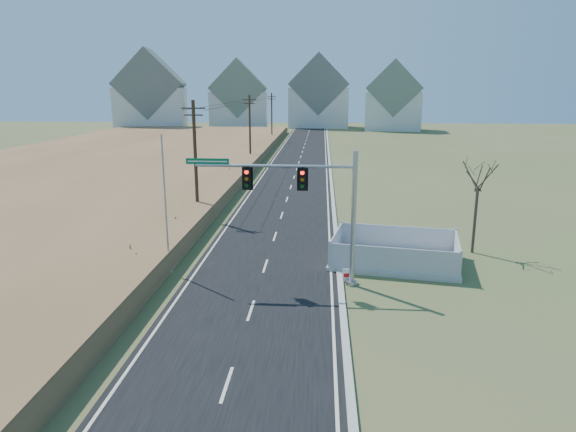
% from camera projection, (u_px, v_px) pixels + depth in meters
% --- Properties ---
extents(ground, '(260.00, 260.00, 0.00)m').
position_uv_depth(ground, '(256.00, 294.00, 25.17)').
color(ground, '#4C5E2D').
rests_on(ground, ground).
extents(road, '(8.00, 180.00, 0.06)m').
position_uv_depth(road, '(300.00, 159.00, 73.57)').
color(road, black).
rests_on(road, ground).
extents(curb, '(0.30, 180.00, 0.18)m').
position_uv_depth(curb, '(329.00, 159.00, 73.29)').
color(curb, '#B2AFA8').
rests_on(curb, ground).
extents(reed_marsh, '(38.00, 110.00, 1.30)m').
position_uv_depth(reed_marsh, '(109.00, 163.00, 65.28)').
color(reed_marsh, '#9C6F46').
rests_on(reed_marsh, ground).
extents(utility_pole_near, '(1.80, 0.26, 9.00)m').
position_uv_depth(utility_pole_near, '(195.00, 158.00, 38.98)').
color(utility_pole_near, '#422D1E').
rests_on(utility_pole_near, ground).
extents(utility_pole_mid, '(1.80, 0.26, 9.00)m').
position_uv_depth(utility_pole_mid, '(250.00, 128.00, 68.02)').
color(utility_pole_mid, '#422D1E').
rests_on(utility_pole_mid, ground).
extents(utility_pole_far, '(1.80, 0.26, 9.00)m').
position_uv_depth(utility_pole_far, '(272.00, 116.00, 97.07)').
color(utility_pole_far, '#422D1E').
rests_on(utility_pole_far, ground).
extents(condo_nw, '(17.69, 13.38, 19.05)m').
position_uv_depth(condo_nw, '(151.00, 98.00, 122.57)').
color(condo_nw, silver).
rests_on(condo_nw, ground).
extents(condo_nnw, '(14.93, 11.17, 17.03)m').
position_uv_depth(condo_nnw, '(239.00, 100.00, 129.22)').
color(condo_nnw, silver).
rests_on(condo_nnw, ground).
extents(condo_n, '(15.27, 10.20, 18.54)m').
position_uv_depth(condo_n, '(319.00, 97.00, 131.64)').
color(condo_n, silver).
rests_on(condo_n, ground).
extents(condo_ne, '(14.12, 10.51, 16.52)m').
position_uv_depth(condo_ne, '(393.00, 101.00, 122.93)').
color(condo_ne, silver).
rests_on(condo_ne, ground).
extents(traffic_signal_mast, '(8.68, 0.59, 6.90)m').
position_uv_depth(traffic_signal_mast, '(317.00, 203.00, 25.53)').
color(traffic_signal_mast, '#9EA0A5').
rests_on(traffic_signal_mast, ground).
extents(fence_enclosure, '(7.90, 6.06, 1.64)m').
position_uv_depth(fence_enclosure, '(394.00, 258.00, 29.58)').
color(fence_enclosure, '#B7B5AD').
rests_on(fence_enclosure, ground).
extents(open_sign, '(0.56, 0.10, 0.70)m').
position_uv_depth(open_sign, '(348.00, 275.00, 26.72)').
color(open_sign, white).
rests_on(open_sign, ground).
extents(flagpole, '(0.34, 0.34, 7.55)m').
position_uv_depth(flagpole, '(166.00, 220.00, 27.39)').
color(flagpole, '#B7B5AD').
rests_on(flagpole, ground).
extents(bare_tree, '(2.28, 2.28, 6.05)m').
position_uv_depth(bare_tree, '(479.00, 174.00, 30.44)').
color(bare_tree, '#4C3F33').
rests_on(bare_tree, ground).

